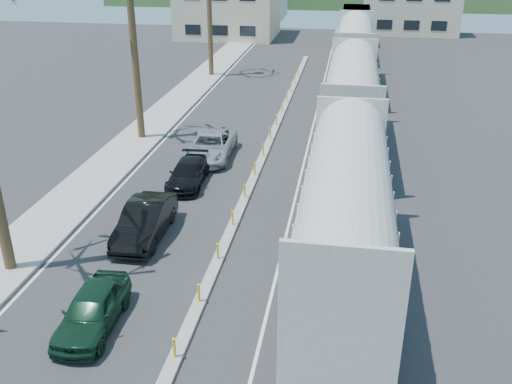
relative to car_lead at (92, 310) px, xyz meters
The scene contains 9 objects.
sidewalk 22.47m from the car_lead, 103.61° to the left, with size 3.00×90.00×0.15m, color gray.
rails 26.16m from the car_lead, 71.69° to the left, with size 1.56×100.00×0.06m.
median 17.10m from the car_lead, 79.15° to the left, with size 0.45×60.00×0.85m.
lane_markings 21.86m from the car_lead, 87.20° to the left, with size 9.42×90.00×0.01m.
freight_train 25.30m from the car_lead, 70.98° to the left, with size 3.00×60.94×5.85m.
car_lead is the anchor object (origin of this frame).
car_second 6.35m from the car_lead, 93.47° to the left, with size 1.79×4.85×1.59m, color black.
car_third 12.24m from the car_lead, 90.51° to the left, with size 2.00×4.41×1.25m, color black.
car_rear 16.32m from the car_lead, 89.41° to the left, with size 2.58×5.37×1.47m, color #B6B8BB.
Camera 1 is at (4.85, -11.51, 12.32)m, focal length 40.00 mm.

